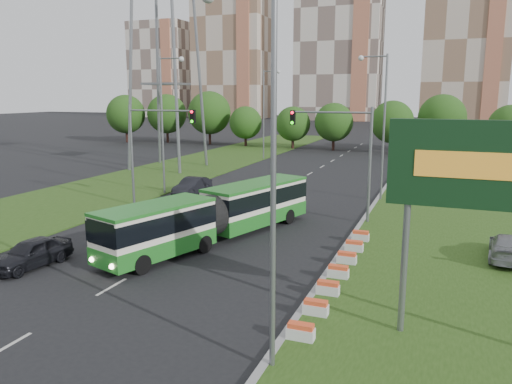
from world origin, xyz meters
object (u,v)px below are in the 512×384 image
at_px(shopping_trolley, 116,263).
at_px(car_left_far, 192,186).
at_px(articulated_bus, 213,214).
at_px(billboard, 480,175).
at_px(car_median, 509,247).
at_px(car_left_near, 31,253).
at_px(traffic_mast_median, 347,146).
at_px(traffic_mast_left, 149,140).
at_px(pedestrian, 114,256).

bearing_deg(shopping_trolley, car_left_far, 105.12).
relative_size(articulated_bus, shopping_trolley, 30.65).
bearing_deg(shopping_trolley, billboard, -8.67).
xyz_separation_m(billboard, car_median, (2.38, 10.48, -5.33)).
distance_m(car_left_near, shopping_trolley, 4.44).
relative_size(billboard, traffic_mast_median, 1.00).
bearing_deg(billboard, car_left_far, 136.81).
bearing_deg(articulated_bus, car_median, 24.37).
relative_size(traffic_mast_left, articulated_bus, 0.49).
xyz_separation_m(traffic_mast_median, articulated_bus, (-6.67, -7.38, -3.72)).
xyz_separation_m(billboard, traffic_mast_median, (-7.47, 16.00, -0.81)).
xyz_separation_m(billboard, car_left_near, (-20.83, 0.84, -5.41)).
distance_m(traffic_mast_left, shopping_trolley, 14.99).
bearing_deg(articulated_bus, car_left_far, 141.05).
xyz_separation_m(car_left_far, car_median, (24.34, -10.14, 0.06)).
distance_m(traffic_mast_left, pedestrian, 15.36).
bearing_deg(traffic_mast_median, shopping_trolley, -123.67).
xyz_separation_m(billboard, pedestrian, (-16.32, 1.74, -5.32)).
bearing_deg(car_median, car_left_far, -17.74).
bearing_deg(traffic_mast_left, car_left_near, -82.75).
xyz_separation_m(traffic_mast_left, pedestrian, (6.30, -13.26, -4.50)).
distance_m(billboard, traffic_mast_median, 17.68).
relative_size(articulated_bus, car_median, 3.44).
height_order(billboard, pedestrian, billboard).
height_order(traffic_mast_left, car_left_far, traffic_mast_left).
distance_m(car_left_far, shopping_trolley, 19.15).
height_order(car_left_far, shopping_trolley, car_left_far).
relative_size(articulated_bus, pedestrian, 9.54).
relative_size(traffic_mast_median, shopping_trolley, 15.17).
bearing_deg(car_left_far, billboard, -41.98).
bearing_deg(articulated_bus, car_left_near, -112.70).
height_order(traffic_mast_median, articulated_bus, traffic_mast_median).
bearing_deg(car_left_near, shopping_trolley, 25.27).
relative_size(traffic_mast_left, car_left_near, 1.82).
bearing_deg(traffic_mast_left, car_left_far, 83.26).
bearing_deg(car_left_far, car_left_near, -85.49).
xyz_separation_m(traffic_mast_median, pedestrian, (-8.85, -14.26, -4.50)).
distance_m(car_left_near, pedestrian, 4.59).
height_order(traffic_mast_median, car_left_near, traffic_mast_median).
bearing_deg(shopping_trolley, traffic_mast_median, 55.31).
bearing_deg(car_median, traffic_mast_median, -24.39).
xyz_separation_m(articulated_bus, pedestrian, (-2.18, -6.88, -0.78)).
relative_size(traffic_mast_left, pedestrian, 4.72).
distance_m(articulated_bus, pedestrian, 7.26).
bearing_deg(shopping_trolley, pedestrian, -58.34).
relative_size(traffic_mast_left, car_median, 1.70).
xyz_separation_m(billboard, articulated_bus, (-14.14, 8.62, -4.53)).
relative_size(billboard, articulated_bus, 0.49).
bearing_deg(pedestrian, traffic_mast_median, -8.45).
xyz_separation_m(traffic_mast_median, shopping_trolley, (-9.17, -13.77, -5.09)).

